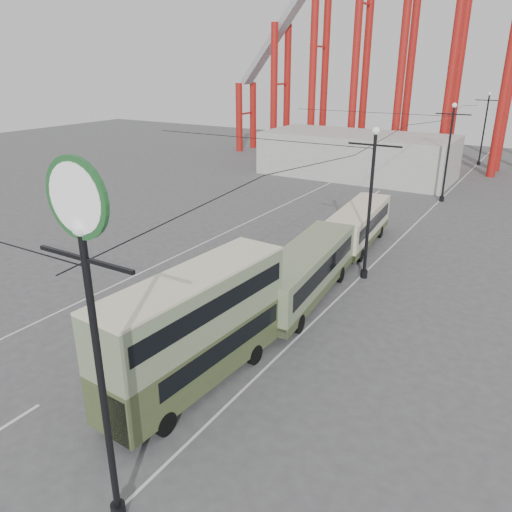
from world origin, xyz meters
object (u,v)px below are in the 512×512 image
Objects in this scene: single_decker_cream at (358,225)px; pedestrian at (159,337)px; double_decker_bus at (195,325)px; lamp_post_near at (87,276)px; single_decker_green at (305,271)px.

pedestrian is (-2.52, -18.93, -0.74)m from single_decker_cream.
double_decker_bus reaches higher than pedestrian.
lamp_post_near is 17.40m from single_decker_green.
pedestrian is (-3.17, -8.73, -0.83)m from single_decker_green.
single_decker_cream is at bearing -135.83° from pedestrian.
lamp_post_near is 11.36m from pedestrian.
pedestrian is (-2.96, 0.92, -1.91)m from double_decker_bus.
single_decker_cream is at bearing 95.39° from lamp_post_near.
pedestrian is at bearing 166.32° from double_decker_bus.
single_decker_green is at bearing 92.34° from double_decker_bus.
lamp_post_near is 27.22m from single_decker_cream.
double_decker_bus is (-2.05, 6.53, -5.04)m from lamp_post_near.
lamp_post_near is 1.13× the size of single_decker_cream.
single_decker_cream is (-0.65, 10.20, -0.09)m from single_decker_green.
single_decker_green reaches higher than pedestrian.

